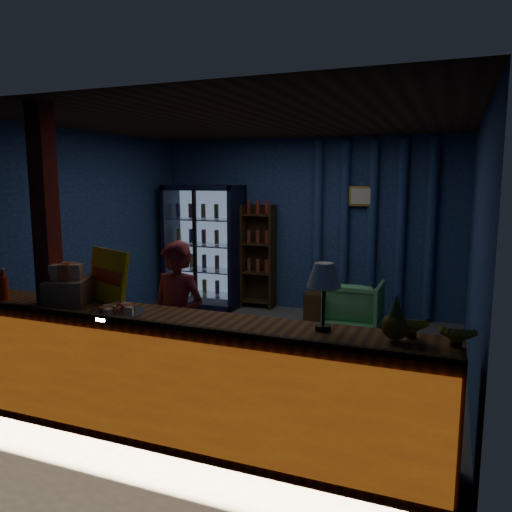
{
  "coord_description": "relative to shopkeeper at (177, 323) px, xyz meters",
  "views": [
    {
      "loc": [
        2.08,
        -5.08,
        1.98
      ],
      "look_at": [
        0.14,
        -0.2,
        1.18
      ],
      "focal_mm": 35.0,
      "sensor_mm": 36.0,
      "label": 1
    }
  ],
  "objects": [
    {
      "name": "support_post",
      "position": [
        -0.91,
        -0.52,
        0.57
      ],
      "size": [
        0.16,
        0.16,
        2.6
      ],
      "primitive_type": "cube",
      "color": "maroon",
      "rests_on": "ground"
    },
    {
      "name": "room_walls",
      "position": [
        0.14,
        1.38,
        0.84
      ],
      "size": [
        4.6,
        4.6,
        4.6
      ],
      "color": "navy",
      "rests_on": "ground"
    },
    {
      "name": "yellow_sign",
      "position": [
        -0.49,
        -0.3,
        0.45
      ],
      "size": [
        0.56,
        0.32,
        0.45
      ],
      "color": "yellow",
      "rests_on": "counter"
    },
    {
      "name": "counter",
      "position": [
        0.14,
        -0.53,
        -0.25
      ],
      "size": [
        4.4,
        0.57,
        0.99
      ],
      "color": "brown",
      "rests_on": "ground"
    },
    {
      "name": "side_table",
      "position": [
        0.64,
        2.8,
        -0.5
      ],
      "size": [
        0.52,
        0.39,
        0.55
      ],
      "color": "#3B2712",
      "rests_on": "ground"
    },
    {
      "name": "green_chair",
      "position": [
        1.05,
        2.77,
        -0.4
      ],
      "size": [
        0.71,
        0.73,
        0.67
      ],
      "primitive_type": "imported",
      "rotation": [
        0.0,
        0.0,
        3.14
      ],
      "color": "#50A15F",
      "rests_on": "ground"
    },
    {
      "name": "pastry_tray",
      "position": [
        -0.16,
        -0.62,
        0.24
      ],
      "size": [
        0.42,
        0.42,
        0.07
      ],
      "color": "silver",
      "rests_on": "counter"
    },
    {
      "name": "bottle_shelf",
      "position": [
        -0.56,
        3.44,
        0.07
      ],
      "size": [
        0.5,
        0.28,
        1.6
      ],
      "color": "#3B2712",
      "rests_on": "ground"
    },
    {
      "name": "pineapple",
      "position": [
        1.91,
        -0.48,
        0.34
      ],
      "size": [
        0.17,
        0.17,
        0.3
      ],
      "color": "olive",
      "rests_on": "counter"
    },
    {
      "name": "ground",
      "position": [
        0.14,
        1.38,
        -0.73
      ],
      "size": [
        4.6,
        4.6,
        0.0
      ],
      "primitive_type": "plane",
      "color": "#515154",
      "rests_on": "ground"
    },
    {
      "name": "snack_box_left",
      "position": [
        -0.74,
        -0.53,
        0.34
      ],
      "size": [
        0.4,
        0.37,
        0.34
      ],
      "color": "#956948",
      "rests_on": "counter"
    },
    {
      "name": "soda_bottles",
      "position": [
        -1.44,
        -0.55,
        0.34
      ],
      "size": [
        0.23,
        0.17,
        0.28
      ],
      "color": "red",
      "rests_on": "counter"
    },
    {
      "name": "snack_box_centre",
      "position": [
        -0.79,
        -0.41,
        0.34
      ],
      "size": [
        0.37,
        0.33,
        0.34
      ],
      "color": "#956948",
      "rests_on": "counter"
    },
    {
      "name": "table_lamp",
      "position": [
        1.42,
        -0.43,
        0.59
      ],
      "size": [
        0.24,
        0.24,
        0.47
      ],
      "color": "black",
      "rests_on": "counter"
    },
    {
      "name": "banana_bunches",
      "position": [
        2.14,
        -0.46,
        0.31
      ],
      "size": [
        0.53,
        0.31,
        0.18
      ],
      "color": "gold",
      "rests_on": "counter"
    },
    {
      "name": "beverage_cooler",
      "position": [
        -1.41,
        3.3,
        0.2
      ],
      "size": [
        1.2,
        0.62,
        1.9
      ],
      "color": "black",
      "rests_on": "ground"
    },
    {
      "name": "curtain_folds",
      "position": [
        1.14,
        3.52,
        0.57
      ],
      "size": [
        1.74,
        0.14,
        2.5
      ],
      "color": "navy",
      "rests_on": "room_walls"
    },
    {
      "name": "shopkeeper",
      "position": [
        0.0,
        0.0,
        0.0
      ],
      "size": [
        0.56,
        0.39,
        1.46
      ],
      "primitive_type": "imported",
      "rotation": [
        0.0,
        0.0,
        -0.08
      ],
      "color": "maroon",
      "rests_on": "ground"
    },
    {
      "name": "framed_picture",
      "position": [
        0.99,
        3.48,
        1.02
      ],
      "size": [
        0.36,
        0.04,
        0.28
      ],
      "color": "gold",
      "rests_on": "room_walls"
    }
  ]
}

